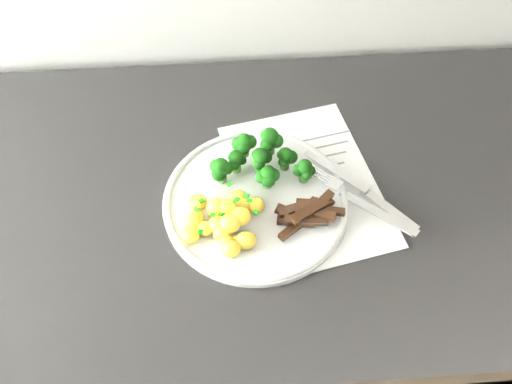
{
  "coord_description": "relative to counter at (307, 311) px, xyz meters",
  "views": [
    {
      "loc": [
        -0.22,
        1.21,
        1.54
      ],
      "look_at": [
        -0.19,
        1.67,
        0.9
      ],
      "focal_mm": 39.33,
      "sensor_mm": 36.0,
      "label": 1
    }
  ],
  "objects": [
    {
      "name": "beef_strips",
      "position": [
        -0.04,
        -0.05,
        0.45
      ],
      "size": [
        0.1,
        0.07,
        0.03
      ],
      "color": "black",
      "rests_on": "plate"
    },
    {
      "name": "fork",
      "position": [
        0.04,
        -0.03,
        0.45
      ],
      "size": [
        0.15,
        0.14,
        0.02
      ],
      "color": "silver",
      "rests_on": "plate"
    },
    {
      "name": "knife",
      "position": [
        0.06,
        -0.02,
        0.44
      ],
      "size": [
        0.15,
        0.16,
        0.02
      ],
      "color": "silver",
      "rests_on": "plate"
    },
    {
      "name": "recipe_paper",
      "position": [
        -0.03,
        0.02,
        0.43
      ],
      "size": [
        0.26,
        0.32,
        0.0
      ],
      "color": "white",
      "rests_on": "counter"
    },
    {
      "name": "counter",
      "position": [
        0.0,
        0.0,
        0.0
      ],
      "size": [
        2.31,
        0.58,
        0.87
      ],
      "color": "black",
      "rests_on": "ground"
    },
    {
      "name": "broccoli",
      "position": [
        -0.1,
        0.04,
        0.47
      ],
      "size": [
        0.15,
        0.09,
        0.06
      ],
      "color": "#356924",
      "rests_on": "plate"
    },
    {
      "name": "potatoes",
      "position": [
        -0.16,
        -0.05,
        0.46
      ],
      "size": [
        0.12,
        0.11,
        0.04
      ],
      "color": "yellow",
      "rests_on": "plate"
    },
    {
      "name": "plate",
      "position": [
        -0.11,
        -0.01,
        0.44
      ],
      "size": [
        0.27,
        0.27,
        0.02
      ],
      "color": "white",
      "rests_on": "counter"
    }
  ]
}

